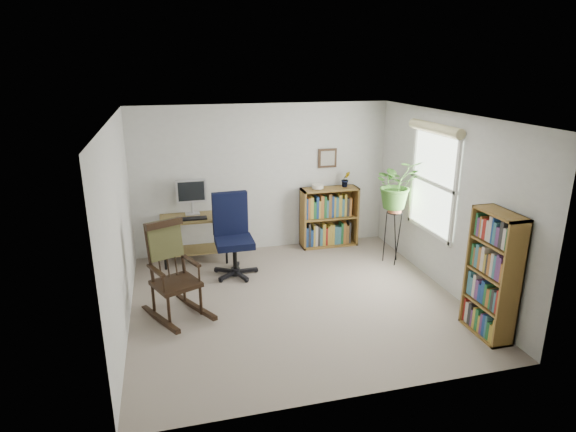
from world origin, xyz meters
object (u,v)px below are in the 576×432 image
object	(u,v)px
tall_bookshelf	(493,275)
rocking_chair	(175,271)
desk	(195,239)
low_bookshelf	(329,217)
office_chair	(234,236)

from	to	relation	value
tall_bookshelf	rocking_chair	bearing A→B (deg)	159.35
desk	low_bookshelf	distance (m)	2.27
rocking_chair	tall_bookshelf	xyz separation A→B (m)	(3.44, -1.30, 0.13)
low_bookshelf	tall_bookshelf	size ratio (longest dim) A/B	0.69
desk	office_chair	size ratio (longest dim) A/B	0.82
desk	rocking_chair	world-z (taller)	rocking_chair
office_chair	low_bookshelf	xyz separation A→B (m)	(1.74, 0.82, -0.11)
office_chair	rocking_chair	distance (m)	1.35
desk	low_bookshelf	world-z (taller)	low_bookshelf
tall_bookshelf	desk	bearing A→B (deg)	135.69
desk	rocking_chair	xyz separation A→B (m)	(-0.34, -1.73, 0.24)
desk	office_chair	distance (m)	0.91
tall_bookshelf	office_chair	bearing A→B (deg)	137.87
office_chair	rocking_chair	size ratio (longest dim) A/B	1.01
rocking_chair	tall_bookshelf	distance (m)	3.68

